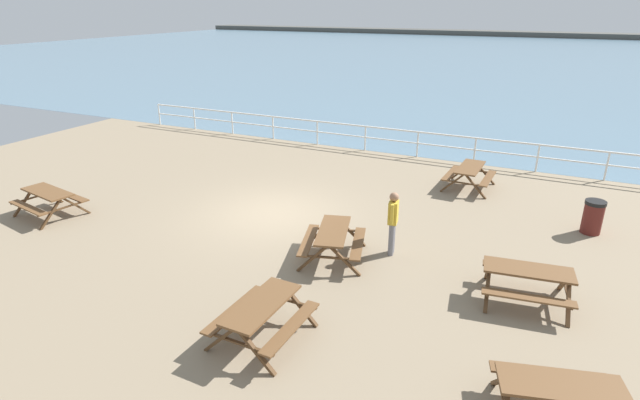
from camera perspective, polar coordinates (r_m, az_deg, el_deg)
ground_plane at (r=15.30m, az=-5.21°, el=-1.85°), size 30.00×24.00×0.20m
sea_band at (r=65.44m, az=19.76°, el=15.14°), size 142.00×90.00×0.01m
distant_shoreline at (r=108.17m, az=22.66°, el=16.85°), size 142.00×6.00×1.80m
seaward_railing at (r=21.69m, az=5.21°, el=7.62°), size 23.07×0.07×1.08m
picnic_table_near_left at (r=17.82m, az=16.72°, el=3.09°), size 1.61×1.86×0.80m
picnic_table_near_right at (r=11.50m, az=22.61°, el=-8.11°), size 1.98×1.75×0.80m
picnic_table_mid_centre at (r=8.66m, az=25.73°, el=-19.35°), size 2.13×1.92×0.80m
picnic_table_far_left at (r=16.90m, az=-28.60°, el=0.30°), size 2.03×1.81×0.80m
picnic_table_far_right at (r=9.61m, az=-6.65°, el=-12.58°), size 1.59×1.84×0.80m
picnic_table_seaward at (r=12.35m, az=1.49°, el=-4.22°), size 1.95×2.15×0.80m
visitor at (r=12.55m, az=8.32°, el=-2.20°), size 0.27×0.52×1.66m
litter_bin at (r=15.66m, az=28.71°, el=-1.70°), size 0.55×0.55×0.95m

